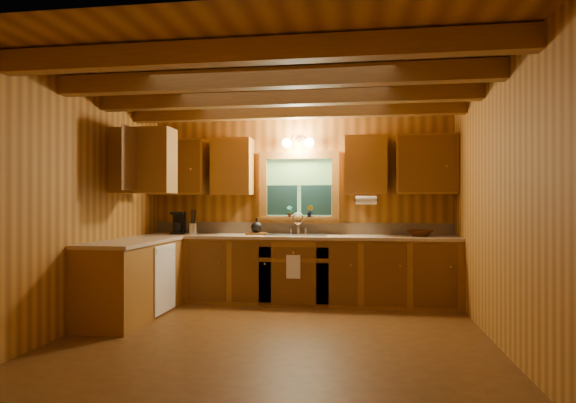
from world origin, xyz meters
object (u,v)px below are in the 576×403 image
(coffee_maker, at_px, (179,223))
(cutting_board, at_px, (257,234))
(sink, at_px, (297,239))
(wicker_basket, at_px, (420,233))

(coffee_maker, distance_m, cutting_board, 1.12)
(sink, relative_size, coffee_maker, 2.62)
(coffee_maker, distance_m, wicker_basket, 3.28)
(coffee_maker, relative_size, wicker_basket, 0.94)
(coffee_maker, height_order, wicker_basket, coffee_maker)
(coffee_maker, height_order, cutting_board, coffee_maker)
(cutting_board, distance_m, wicker_basket, 2.17)
(cutting_board, bearing_deg, sink, -11.50)
(sink, xyz_separation_m, coffee_maker, (-1.66, 0.01, 0.20))
(cutting_board, height_order, wicker_basket, wicker_basket)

